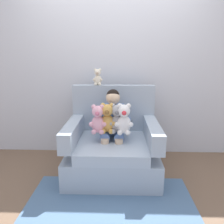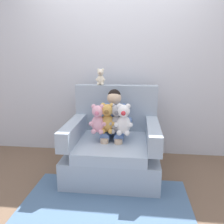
% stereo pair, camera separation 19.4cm
% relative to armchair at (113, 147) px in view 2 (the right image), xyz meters
% --- Properties ---
extents(ground_plane, '(8.00, 8.00, 0.00)m').
position_rel_armchair_xyz_m(ground_plane, '(0.00, -0.05, -0.32)').
color(ground_plane, brown).
extents(back_wall, '(6.00, 0.10, 2.60)m').
position_rel_armchair_xyz_m(back_wall, '(0.00, 0.67, 0.98)').
color(back_wall, silver).
rests_on(back_wall, ground).
extents(floor_rug, '(1.63, 1.22, 0.01)m').
position_rel_armchair_xyz_m(floor_rug, '(0.00, -0.78, -0.31)').
color(floor_rug, slate).
rests_on(floor_rug, ground).
extents(armchair, '(1.06, 0.95, 1.03)m').
position_rel_armchair_xyz_m(armchair, '(0.00, 0.00, 0.00)').
color(armchair, '#9EADBC').
rests_on(armchair, ground).
extents(seated_child, '(0.45, 0.39, 0.82)m').
position_rel_armchair_xyz_m(seated_child, '(-0.00, 0.03, 0.33)').
color(seated_child, '#597AB7').
rests_on(seated_child, armchair).
extents(plush_white, '(0.21, 0.17, 0.35)m').
position_rel_armchair_xyz_m(plush_white, '(0.13, -0.14, 0.39)').
color(plush_white, white).
rests_on(plush_white, armchair).
extents(plush_grey, '(0.20, 0.16, 0.34)m').
position_rel_armchair_xyz_m(plush_grey, '(0.05, -0.10, 0.38)').
color(plush_grey, '#9E9EA3').
rests_on(plush_grey, armchair).
extents(plush_pink, '(0.20, 0.16, 0.33)m').
position_rel_armchair_xyz_m(plush_pink, '(-0.16, -0.13, 0.38)').
color(plush_pink, '#EAA8BC').
rests_on(plush_pink, armchair).
extents(plush_honey, '(0.21, 0.17, 0.35)m').
position_rel_armchair_xyz_m(plush_honey, '(-0.06, -0.10, 0.38)').
color(plush_honey, gold).
rests_on(plush_honey, armchair).
extents(plush_cream_on_backrest, '(0.13, 0.10, 0.21)m').
position_rel_armchair_xyz_m(plush_cream_on_backrest, '(-0.20, 0.35, 0.81)').
color(plush_cream_on_backrest, silver).
rests_on(plush_cream_on_backrest, armchair).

